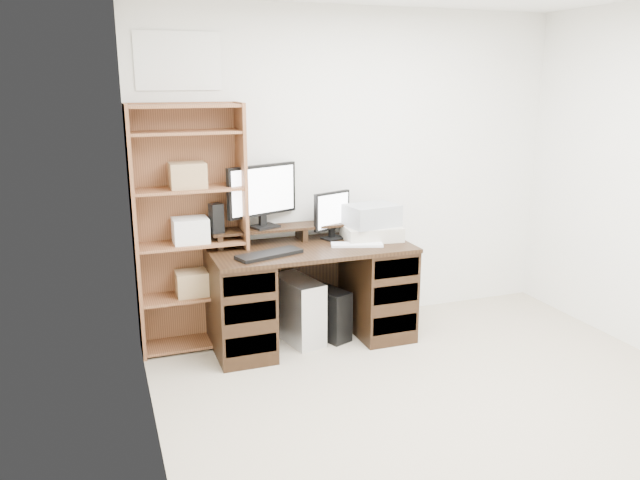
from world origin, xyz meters
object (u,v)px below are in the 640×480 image
monitor_small (332,213)px  tower_black (327,313)px  tower_silver (298,309)px  bookshelf (190,227)px  desk (310,292)px  monitor_wide (262,193)px  printer (371,232)px

monitor_small → tower_black: size_ratio=0.87×
tower_silver → bookshelf: size_ratio=0.27×
desk → tower_silver: size_ratio=3.05×
desk → monitor_wide: bearing=143.0°
printer → tower_silver: bearing=-174.0°
tower_silver → bookshelf: bearing=155.0°
tower_black → bookshelf: (-0.99, 0.20, 0.72)m
monitor_small → tower_silver: monitor_small is taller
monitor_wide → bookshelf: bearing=161.0°
desk → monitor_wide: 0.84m
monitor_small → tower_silver: size_ratio=0.75×
desk → bookshelf: bearing=165.9°
tower_black → bookshelf: bearing=146.5°
monitor_wide → printer: 0.90m
monitor_small → printer: monitor_small is taller
monitor_small → printer: 0.34m
desk → tower_silver: desk is taller
desk → tower_black: size_ratio=3.51×
monitor_small → bookshelf: bearing=156.4°
desk → bookshelf: (-0.85, 0.21, 0.53)m
printer → monitor_wide: bearing=173.0°
monitor_small → monitor_wide: bearing=151.9°
monitor_wide → tower_silver: bearing=-62.1°
tower_silver → tower_black: (0.23, -0.03, -0.05)m
desk → tower_black: (0.14, 0.01, -0.19)m
monitor_wide → monitor_small: size_ratio=1.55×
desk → tower_black: 0.24m
tower_black → desk: bearing=163.1°
monitor_wide → bookshelf: 0.59m
monitor_wide → tower_silver: 0.93m
printer → desk: bearing=-169.8°
monitor_small → bookshelf: bookshelf is taller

